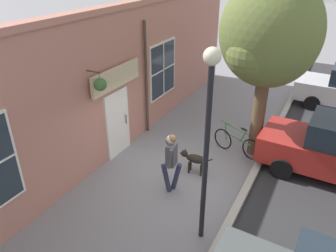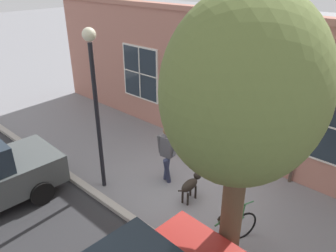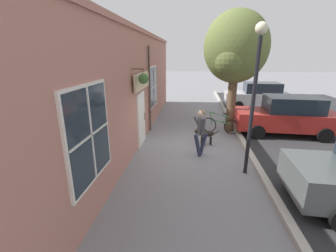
# 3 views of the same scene
# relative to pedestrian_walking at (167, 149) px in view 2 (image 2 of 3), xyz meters

# --- Properties ---
(ground_plane) EXTENTS (90.00, 90.00, 0.00)m
(ground_plane) POSITION_rel_pedestrian_walking_xyz_m (-0.19, 0.66, -1.02)
(ground_plane) COLOR gray
(storefront_facade) EXTENTS (0.95, 18.00, 4.47)m
(storefront_facade) POSITION_rel_pedestrian_walking_xyz_m (-2.53, 0.65, 1.22)
(storefront_facade) COLOR #B27566
(storefront_facade) RESTS_ON ground_plane
(pedestrian_walking) EXTENTS (0.55, 0.55, 1.70)m
(pedestrian_walking) POSITION_rel_pedestrian_walking_xyz_m (0.00, 0.00, 0.00)
(pedestrian_walking) COLOR #282D47
(pedestrian_walking) RESTS_ON ground_plane
(dog_on_leash) EXTENTS (1.01, 0.32, 0.70)m
(dog_on_leash) POSITION_rel_pedestrian_walking_xyz_m (0.21, 1.02, -0.55)
(dog_on_leash) COLOR black
(dog_on_leash) RESTS_ON ground_plane
(street_tree_by_curb) EXTENTS (2.78, 2.51, 5.34)m
(street_tree_by_curb) POSITION_rel_pedestrian_walking_xyz_m (1.43, 2.89, 2.69)
(street_tree_by_curb) COLOR brown
(street_tree_by_curb) RESTS_ON ground_plane
(leaning_bicycle) EXTENTS (1.69, 0.52, 1.00)m
(leaning_bicycle) POSITION_rel_pedestrian_walking_xyz_m (0.99, 2.62, -0.64)
(leaning_bicycle) COLOR black
(leaning_bicycle) RESTS_ON ground_plane
(street_lamp) EXTENTS (0.32, 0.32, 4.29)m
(street_lamp) POSITION_rel_pedestrian_walking_xyz_m (1.36, -1.15, 1.83)
(street_lamp) COLOR black
(street_lamp) RESTS_ON ground_plane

